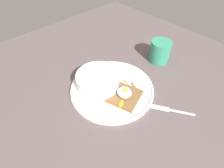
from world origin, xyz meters
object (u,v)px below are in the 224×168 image
object	(u,v)px
poached_egg	(124,92)
banana_slice_left	(137,84)
banana_slice_front	(120,77)
coffee_mug	(160,51)
oatmeal_bowl	(98,81)
toast_slice	(124,96)
banana_slice_back	(129,80)
knife	(170,110)

from	to	relation	value
poached_egg	banana_slice_left	bearing A→B (deg)	-84.09
banana_slice_front	coffee_mug	bearing A→B (deg)	-95.84
oatmeal_bowl	poached_egg	bearing A→B (deg)	-162.97
banana_slice_front	toast_slice	bearing A→B (deg)	144.18
banana_slice_back	banana_slice_front	bearing A→B (deg)	26.16
banana_slice_front	banana_slice_left	world-z (taller)	same
oatmeal_bowl	poached_egg	size ratio (longest dim) A/B	2.05
oatmeal_bowl	poached_egg	xyz separation A→B (cm)	(-9.74, -2.98, -0.59)
coffee_mug	banana_slice_front	bearing A→B (deg)	84.16
banana_slice_back	oatmeal_bowl	bearing A→B (deg)	60.47
toast_slice	banana_slice_front	xyz separation A→B (cm)	(7.25, -5.23, 0.20)
toast_slice	banana_slice_left	xyz separation A→B (cm)	(0.68, -7.10, 0.18)
toast_slice	coffee_mug	bearing A→B (deg)	-79.20
oatmeal_bowl	banana_slice_front	bearing A→B (deg)	-106.27
poached_egg	banana_slice_front	size ratio (longest dim) A/B	1.55
oatmeal_bowl	banana_slice_left	size ratio (longest dim) A/B	3.66
oatmeal_bowl	coffee_mug	world-z (taller)	coffee_mug
banana_slice_left	toast_slice	bearing A→B (deg)	95.48
toast_slice	coffee_mug	xyz separation A→B (cm)	(5.07, -26.55, 2.95)
poached_egg	banana_slice_back	bearing A→B (deg)	-59.03
toast_slice	banana_slice_front	size ratio (longest dim) A/B	2.72
banana_slice_front	knife	bearing A→B (deg)	-174.40
banana_slice_left	banana_slice_back	bearing A→B (deg)	5.27
oatmeal_bowl	banana_slice_left	distance (cm)	13.78
toast_slice	banana_slice_left	bearing A→B (deg)	-84.52
knife	banana_slice_front	bearing A→B (deg)	5.60
toast_slice	banana_slice_front	world-z (taller)	banana_slice_front
coffee_mug	toast_slice	bearing A→B (deg)	100.80
banana_slice_front	knife	distance (cm)	21.10
banana_slice_front	banana_slice_left	bearing A→B (deg)	-164.10
banana_slice_back	coffee_mug	xyz separation A→B (cm)	(0.99, -19.77, 2.79)
toast_slice	banana_slice_left	size ratio (longest dim) A/B	3.13
oatmeal_bowl	knife	bearing A→B (deg)	-156.06
toast_slice	banana_slice_left	world-z (taller)	banana_slice_left
knife	oatmeal_bowl	bearing A→B (deg)	23.94
poached_egg	knife	distance (cm)	15.82
toast_slice	poached_egg	distance (cm)	1.85
banana_slice_back	banana_slice_left	bearing A→B (deg)	-174.73
banana_slice_left	coffee_mug	distance (cm)	20.13
oatmeal_bowl	banana_slice_back	xyz separation A→B (cm)	(-5.60, -9.88, -2.27)
banana_slice_left	coffee_mug	size ratio (longest dim) A/B	0.35
knife	poached_egg	bearing A→B (deg)	28.47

